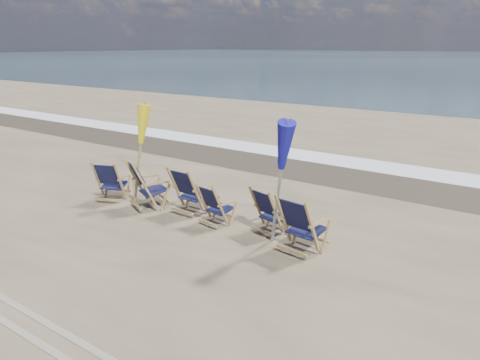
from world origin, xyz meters
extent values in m
cube|color=silver|center=(0.00, 8.30, 0.00)|extent=(200.00, 1.40, 0.01)
cube|color=#42362A|center=(0.00, 6.80, 0.00)|extent=(200.00, 2.60, 0.00)
cylinder|color=#9A7A45|center=(-2.47, 1.80, 1.13)|extent=(0.06, 0.06, 2.25)
cone|color=yellow|center=(-2.47, 1.80, 1.78)|extent=(0.30, 0.30, 0.85)
cylinder|color=#A5A5AD|center=(1.30, 1.51, 1.23)|extent=(0.06, 0.06, 2.46)
cone|color=navy|center=(1.30, 1.51, 1.99)|extent=(0.30, 0.30, 0.85)
camera|label=1|loc=(5.20, -5.05, 3.50)|focal=35.00mm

